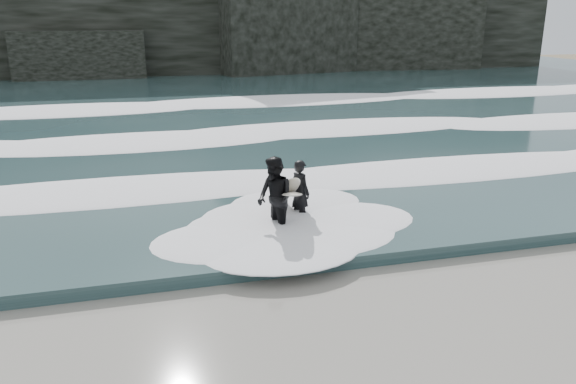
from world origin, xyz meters
name	(u,v)px	position (x,y,z in m)	size (l,w,h in m)	color
ground	(401,351)	(0.00, 0.00, 0.00)	(120.00, 120.00, 0.00)	olive
sea	(200,97)	(0.00, 29.00, 0.15)	(90.00, 52.00, 0.30)	#253C3F
headland	(176,17)	(0.00, 46.00, 5.00)	(70.00, 9.00, 10.00)	black
foam_near	(272,177)	(0.00, 9.00, 0.40)	(60.00, 3.20, 0.20)	white
foam_mid	(234,133)	(0.00, 16.00, 0.42)	(60.00, 4.00, 0.24)	white
foam_far	(207,102)	(0.00, 25.00, 0.45)	(60.00, 4.80, 0.30)	white
surfer_left	(296,192)	(-0.08, 6.01, 0.85)	(1.03, 1.97, 1.68)	black
surfer_right	(276,198)	(-0.80, 5.19, 1.00)	(1.36, 1.88, 1.99)	black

